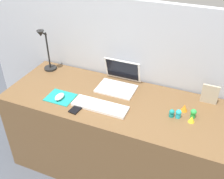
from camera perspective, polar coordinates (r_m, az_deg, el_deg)
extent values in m
plane|color=#474C56|center=(2.51, 0.31, -15.97)|extent=(6.00, 6.00, 0.00)
cube|color=#B2B7C1|center=(2.31, 3.85, 1.91)|extent=(2.89, 0.05, 1.40)
cube|color=brown|center=(2.24, 0.33, -9.87)|extent=(1.69, 0.66, 0.74)
cube|color=white|center=(2.12, 0.91, 0.17)|extent=(0.30, 0.21, 0.01)
cube|color=white|center=(2.17, 2.26, 4.24)|extent=(0.30, 0.07, 0.19)
cube|color=black|center=(2.16, 2.20, 4.21)|extent=(0.27, 0.05, 0.17)
cube|color=white|center=(1.93, -2.59, -3.59)|extent=(0.41, 0.13, 0.02)
cube|color=teal|center=(2.07, -10.99, -1.64)|extent=(0.21, 0.17, 0.00)
ellipsoid|color=white|center=(2.04, -11.19, -1.52)|extent=(0.06, 0.10, 0.03)
cube|color=black|center=(1.93, -7.52, -4.00)|extent=(0.08, 0.14, 0.01)
cylinder|color=black|center=(2.46, -13.05, 4.49)|extent=(0.11, 0.11, 0.02)
cylinder|color=black|center=(2.38, -13.58, 8.11)|extent=(0.01, 0.01, 0.33)
cylinder|color=black|center=(2.29, -14.60, 11.64)|extent=(0.01, 0.09, 0.07)
cone|color=black|center=(2.27, -15.08, 11.52)|extent=(0.06, 0.06, 0.05)
cube|color=#B2A58C|center=(2.06, 20.24, -0.96)|extent=(0.12, 0.02, 0.15)
cone|color=yellow|center=(1.87, 16.71, -6.10)|extent=(0.04, 0.04, 0.05)
cylinder|color=teal|center=(1.89, 12.62, -5.36)|extent=(0.03, 0.03, 0.02)
sphere|color=teal|center=(1.87, 12.73, -4.70)|extent=(0.04, 0.04, 0.04)
cylinder|color=green|center=(1.92, 16.95, -5.39)|extent=(0.03, 0.03, 0.03)
sphere|color=green|center=(1.90, 17.11, -4.63)|extent=(0.04, 0.04, 0.04)
cylinder|color=#28B7CC|center=(1.89, 13.99, -5.50)|extent=(0.04, 0.04, 0.03)
sphere|color=#28B7CC|center=(1.87, 14.12, -4.77)|extent=(0.04, 0.04, 0.04)
cone|color=orange|center=(1.95, 15.26, -3.80)|extent=(0.05, 0.05, 0.05)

